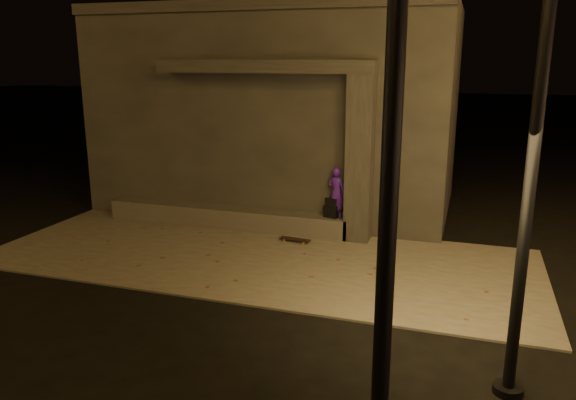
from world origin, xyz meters
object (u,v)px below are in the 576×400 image
(skateboarder, at_px, (336,193))
(street_lamp_0, at_px, (547,34))
(column, at_px, (360,159))
(backpack, at_px, (332,210))
(skateboard, at_px, (295,239))

(skateboarder, height_order, street_lamp_0, street_lamp_0)
(column, bearing_deg, street_lamp_0, -60.90)
(backpack, xyz_separation_m, street_lamp_0, (3.51, -5.22, 3.56))
(backpack, bearing_deg, skateboard, -119.54)
(street_lamp_0, bearing_deg, column, 119.10)
(street_lamp_0, bearing_deg, skateboarder, 123.12)
(column, relative_size, street_lamp_0, 0.48)
(skateboarder, bearing_deg, backpack, 15.52)
(skateboarder, relative_size, street_lamp_0, 0.16)
(backpack, bearing_deg, skateboarder, 15.62)
(street_lamp_0, bearing_deg, backpack, 123.88)
(backpack, distance_m, skateboard, 1.07)
(skateboarder, bearing_deg, column, -164.48)
(skateboarder, height_order, skateboard, skateboarder)
(backpack, bearing_deg, street_lamp_0, -40.50)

